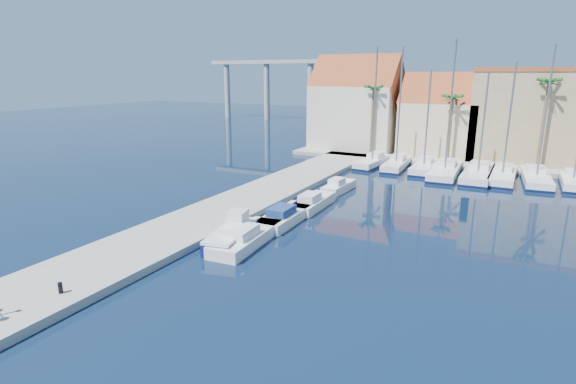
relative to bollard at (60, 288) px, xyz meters
The scene contains 24 objects.
ground 8.50m from the bollard, 27.70° to the left, with size 260.00×260.00×0.00m, color black.
quay_west 17.51m from the bollard, 94.95° to the left, with size 6.00×77.00×0.50m, color gray.
shore_north 54.80m from the bollard, 71.39° to the left, with size 54.00×16.00×0.50m, color gray.
bollard is the anchor object (origin of this frame).
fishing_boat 11.33m from the bollard, 75.07° to the left, with size 3.10×5.97×1.99m.
motorboat_west_0 11.80m from the bollard, 70.69° to the left, with size 2.78×7.16×1.40m.
motorboat_west_1 17.00m from the bollard, 76.37° to the left, with size 2.32×6.74×1.40m.
motorboat_west_2 21.40m from the bollard, 78.48° to the left, with size 2.11×6.11×1.40m.
motorboat_west_3 27.67m from the bollard, 81.30° to the left, with size 1.85×5.13×1.40m.
sailboat_0 41.19m from the bollard, 85.25° to the left, with size 2.77×8.33×14.35m.
sailboat_1 41.38m from the bollard, 81.09° to the left, with size 2.60×8.42×14.16m.
sailboat_2 41.96m from the bollard, 76.58° to the left, with size 2.34×8.25×11.68m.
sailboat_3 41.79m from the bollard, 72.94° to the left, with size 3.34×10.93×14.85m.
sailboat_4 43.10m from the bollard, 68.54° to the left, with size 2.90×10.84×11.40m.
sailboat_5 44.07m from the bollard, 65.59° to the left, with size 2.60×9.59×12.46m.
sailboat_6 45.90m from the bollard, 62.21° to the left, with size 3.35×9.89×14.10m.
sailboat_7 47.48m from the bollard, 58.60° to the left, with size 2.19×8.12×11.80m.
building_0 51.32m from the bollard, 92.82° to the left, with size 12.30×9.00×13.50m.
building_1 52.00m from the bollard, 79.45° to the left, with size 10.30×8.00×11.00m.
building_2 56.10m from the bollard, 68.47° to the left, with size 14.20×10.20×11.50m.
palm_0 46.70m from the bollard, 88.14° to the left, with size 2.60×2.60×10.15m.
palm_1 47.91m from the bollard, 75.96° to the left, with size 2.60×2.60×9.15m.
palm_2 51.54m from the bollard, 64.93° to the left, with size 2.60×2.60×11.15m.
viaduct 92.04m from the bollard, 110.18° to the left, with size 48.00×2.20×14.45m.
Camera 1 is at (12.39, -16.81, 11.29)m, focal length 28.00 mm.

